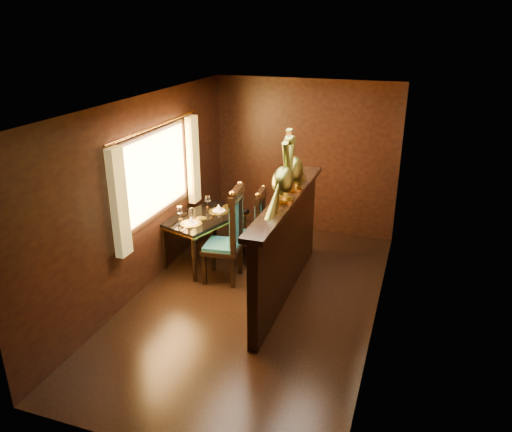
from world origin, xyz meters
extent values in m
plane|color=black|center=(0.00, 0.00, 0.00)|extent=(5.00, 5.00, 0.00)
cube|color=black|center=(0.00, 2.50, 1.25)|extent=(3.00, 0.04, 2.50)
cube|color=black|center=(0.00, -2.50, 1.25)|extent=(3.00, 0.04, 2.50)
cube|color=black|center=(-1.50, 0.00, 1.25)|extent=(0.04, 5.00, 2.50)
cube|color=black|center=(1.50, 0.00, 1.25)|extent=(0.04, 5.00, 2.50)
cube|color=beige|center=(0.00, 0.00, 2.50)|extent=(3.00, 5.00, 0.04)
cube|color=#FFC672|center=(-1.50, 0.30, 1.45)|extent=(0.01, 1.70, 1.05)
cube|color=yellow|center=(-1.40, -0.67, 1.40)|extent=(0.10, 0.22, 1.30)
cube|color=yellow|center=(-1.40, 1.27, 1.40)|extent=(0.10, 0.22, 1.30)
cylinder|color=orange|center=(-1.42, 0.30, 2.10)|extent=(0.03, 2.20, 0.03)
cube|color=black|center=(0.33, 0.30, 0.65)|extent=(0.12, 2.60, 1.30)
cube|color=#323317|center=(0.26, 0.30, 0.70)|extent=(0.02, 2.20, 0.95)
cube|color=black|center=(0.33, 0.30, 1.33)|extent=(0.26, 2.70, 0.06)
cube|color=black|center=(-1.05, 0.83, 0.70)|extent=(1.06, 1.36, 0.04)
cube|color=orange|center=(-1.05, 0.83, 0.67)|extent=(1.08, 1.39, 0.02)
cylinder|color=black|center=(-1.50, 0.41, 0.33)|extent=(0.06, 0.06, 0.66)
cylinder|color=black|center=(-0.94, 0.22, 0.33)|extent=(0.06, 0.06, 0.66)
cylinder|color=black|center=(-1.16, 1.43, 0.33)|extent=(0.06, 0.06, 0.66)
cylinder|color=black|center=(-0.60, 1.24, 0.33)|extent=(0.06, 0.06, 0.66)
cylinder|color=#B99122|center=(-1.10, 0.51, 0.72)|extent=(0.30, 0.30, 0.01)
cone|color=white|center=(-1.10, 0.51, 0.78)|extent=(0.11, 0.11, 0.10)
cylinder|color=#B99122|center=(-0.93, 1.08, 0.72)|extent=(0.30, 0.30, 0.01)
cone|color=white|center=(-0.93, 1.08, 0.78)|extent=(0.11, 0.11, 0.10)
cylinder|color=silver|center=(-1.31, 0.89, 0.75)|extent=(0.03, 0.03, 0.06)
cylinder|color=silver|center=(-1.29, 0.93, 0.75)|extent=(0.03, 0.03, 0.06)
cube|color=black|center=(-0.60, 0.41, 0.46)|extent=(0.53, 0.53, 0.06)
cube|color=#14535E|center=(-0.60, 0.41, 0.51)|extent=(0.48, 0.48, 0.05)
cube|color=#14535E|center=(-0.39, 0.43, 0.87)|extent=(0.08, 0.38, 0.62)
cube|color=black|center=(-0.78, 0.19, 0.22)|extent=(0.05, 0.05, 0.43)
cube|color=black|center=(-0.38, 0.23, 0.22)|extent=(0.05, 0.05, 0.43)
cube|color=black|center=(-0.82, 0.59, 0.22)|extent=(0.05, 0.05, 0.43)
cube|color=black|center=(-0.42, 0.63, 0.22)|extent=(0.05, 0.05, 0.43)
sphere|color=orange|center=(-0.37, 0.24, 1.33)|extent=(0.07, 0.07, 0.07)
sphere|color=orange|center=(-0.41, 0.63, 1.33)|extent=(0.07, 0.07, 0.07)
cube|color=black|center=(-0.42, 0.96, 0.40)|extent=(0.45, 0.45, 0.05)
cube|color=#14535E|center=(-0.42, 0.96, 0.44)|extent=(0.40, 0.40, 0.05)
cube|color=#14535E|center=(-0.25, 0.97, 0.74)|extent=(0.06, 0.33, 0.53)
cube|color=black|center=(-0.58, 0.77, 0.18)|extent=(0.05, 0.05, 0.37)
cube|color=black|center=(-0.24, 0.80, 0.18)|extent=(0.05, 0.05, 0.37)
cube|color=black|center=(-0.61, 1.11, 0.18)|extent=(0.05, 0.05, 0.37)
cube|color=black|center=(-0.27, 1.14, 0.18)|extent=(0.05, 0.05, 0.37)
sphere|color=orange|center=(-0.23, 0.80, 1.14)|extent=(0.06, 0.06, 0.06)
sphere|color=orange|center=(-0.26, 1.14, 1.14)|extent=(0.06, 0.06, 0.06)
camera|label=1|loc=(1.81, -5.20, 3.38)|focal=35.00mm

